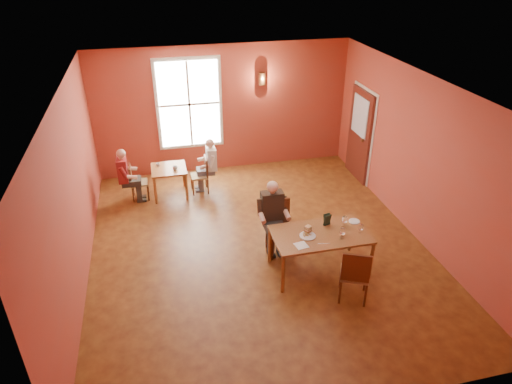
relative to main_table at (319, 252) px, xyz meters
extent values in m
cube|color=brown|center=(-0.84, 0.89, -0.37)|extent=(6.00, 7.00, 0.01)
cube|color=brown|center=(-0.84, 4.39, 1.13)|extent=(6.00, 0.04, 3.00)
cube|color=brown|center=(-0.84, -2.61, 1.13)|extent=(6.00, 0.04, 3.00)
cube|color=brown|center=(-3.84, 0.89, 1.13)|extent=(0.04, 7.00, 3.00)
cube|color=brown|center=(2.16, 0.89, 1.13)|extent=(0.04, 7.00, 3.00)
cube|color=white|center=(-0.84, 0.89, 2.63)|extent=(6.00, 7.00, 0.04)
cube|color=white|center=(-1.64, 4.34, 1.33)|extent=(1.36, 0.10, 1.96)
cube|color=maroon|center=(2.10, 3.19, 0.68)|extent=(0.12, 1.04, 2.10)
cylinder|color=brown|center=(0.06, 4.29, 1.83)|extent=(0.16, 0.16, 0.28)
cylinder|color=white|center=(-0.24, -0.03, 0.39)|extent=(0.35, 0.35, 0.03)
cube|color=tan|center=(-0.20, 0.07, 0.43)|extent=(0.13, 0.13, 0.11)
cube|color=#1C3021|center=(0.19, 0.22, 0.48)|extent=(0.14, 0.09, 0.21)
cube|color=silver|center=(-0.05, -0.29, 0.37)|extent=(0.19, 0.06, 0.00)
cube|color=white|center=(-0.42, -0.25, 0.38)|extent=(0.22, 0.22, 0.01)
cylinder|color=silver|center=(0.69, 0.21, 0.38)|extent=(0.24, 0.24, 0.01)
imported|color=silver|center=(-2.14, 3.15, 0.32)|extent=(0.14, 0.14, 0.09)
imported|color=silver|center=(-2.49, 3.41, 0.32)|extent=(0.09, 0.09, 0.08)
camera|label=1|loc=(-2.48, -5.83, 4.60)|focal=32.00mm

